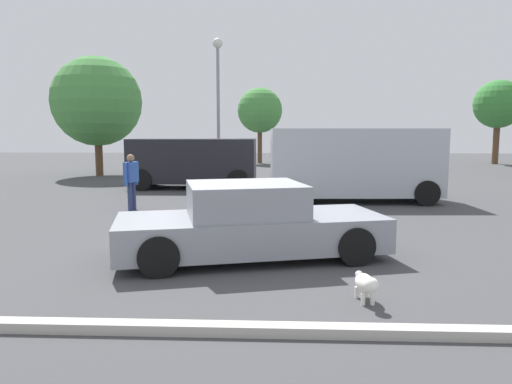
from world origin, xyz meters
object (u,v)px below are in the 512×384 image
object	(u,v)px
light_post_near	(218,84)
van_white	(354,162)
pedestrian	(131,177)
sedan_foreground	(250,224)
suv_dark	(194,161)
dog	(366,284)

from	to	relation	value
light_post_near	van_white	bearing A→B (deg)	-50.80
van_white	pedestrian	size ratio (longest dim) A/B	3.36
sedan_foreground	pedestrian	xyz separation A→B (m)	(-3.58, 4.88, 0.33)
sedan_foreground	pedestrian	size ratio (longest dim) A/B	3.11
sedan_foreground	van_white	world-z (taller)	van_white
pedestrian	light_post_near	bearing A→B (deg)	-82.38
van_white	suv_dark	size ratio (longest dim) A/B	1.10
van_white	pedestrian	bearing A→B (deg)	-165.32
sedan_foreground	light_post_near	bearing A→B (deg)	85.07
sedan_foreground	dog	xyz separation A→B (m)	(1.62, -2.14, -0.35)
dog	van_white	distance (m)	9.17
van_white	suv_dark	distance (m)	6.50
van_white	pedestrian	world-z (taller)	van_white
dog	pedestrian	size ratio (longest dim) A/B	0.43
sedan_foreground	light_post_near	size ratio (longest dim) A/B	0.78
dog	van_white	size ratio (longest dim) A/B	0.13
sedan_foreground	dog	size ratio (longest dim) A/B	7.18
sedan_foreground	dog	bearing A→B (deg)	-67.00
pedestrian	light_post_near	world-z (taller)	light_post_near
van_white	pedestrian	xyz separation A→B (m)	(-6.48, -2.01, -0.30)
suv_dark	pedestrian	bearing A→B (deg)	-99.04
dog	van_white	world-z (taller)	van_white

